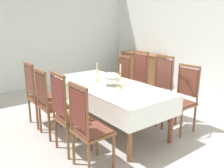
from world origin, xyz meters
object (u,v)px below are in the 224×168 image
chair_north_d (182,98)px  bowl_near_right (64,77)px  chair_south_a (38,94)px  sideboard (142,68)px  chair_north_c (159,89)px  chair_south_d (88,126)px  chair_south_b (50,102)px  chair_north_b (136,82)px  chair_south_c (68,112)px  candlestick_east (120,79)px  soup_tureen (111,79)px  bowl_near_left (96,71)px  candlestick_west (97,74)px  chair_north_a (120,79)px  dining_table (108,89)px  spoon_secondary (62,76)px  spoon_primary (95,71)px

chair_north_d → bowl_near_right: chair_north_d is taller
chair_south_a → sideboard: chair_south_a is taller
chair_north_c → chair_south_d: (0.53, -1.85, -0.03)m
chair_south_b → chair_south_d: (1.15, -0.00, 0.01)m
chair_north_b → chair_south_c: bearing=108.5°
chair_north_c → candlestick_east: 0.98m
chair_south_c → soup_tureen: chair_south_c is taller
candlestick_east → bowl_near_right: bearing=-162.3°
chair_south_c → candlestick_east: bearing=89.3°
bowl_near_left → sideboard: sideboard is taller
bowl_near_left → bowl_near_right: size_ratio=0.73×
bowl_near_right → sideboard: sideboard is taller
chair_south_a → chair_north_d: chair_south_a is taller
bowl_near_left → candlestick_west: bearing=-32.1°
chair_north_a → chair_north_b: bearing=-178.9°
bowl_near_left → dining_table: bearing=-22.5°
chair_south_a → bowl_near_right: (-0.05, 0.54, 0.22)m
chair_south_a → chair_south_d: 1.66m
bowl_near_left → sideboard: (-0.91, 2.22, -0.34)m
chair_north_a → chair_north_c: 1.14m
bowl_near_right → spoon_secondary: bearing=169.3°
chair_north_d → soup_tureen: size_ratio=3.69×
candlestick_west → chair_south_a: bearing=-118.2°
chair_south_c → spoon_secondary: size_ratio=6.65×
candlestick_west → candlestick_east: 0.65m
chair_north_d → chair_north_c: bearing=-0.6°
chair_north_d → spoon_secondary: size_ratio=6.40×
chair_south_c → chair_north_c: (-0.00, 1.85, 0.02)m
chair_north_c → soup_tureen: (-0.22, -0.93, 0.28)m
chair_north_d → candlestick_west: chair_north_d is taller
bowl_near_right → spoon_primary: size_ratio=1.13×
dining_table → spoon_primary: spoon_primary is taller
chair_north_d → spoon_primary: size_ratio=6.31×
chair_north_c → sideboard: bearing=-37.8°
chair_north_b → chair_south_d: 2.18m
spoon_secondary → chair_north_c: bearing=29.9°
chair_south_d → chair_north_b: bearing=121.8°
chair_south_c → dining_table: bearing=108.8°
spoon_secondary → chair_south_a: bearing=-85.7°
chair_north_c → spoon_primary: (-1.36, -0.51, 0.17)m
spoon_primary → chair_south_a: bearing=-71.5°
candlestick_west → spoon_secondary: size_ratio=1.82×
chair_south_a → chair_south_c: 1.13m
bowl_near_left → candlestick_east: bearing=-17.1°
chair_north_c → chair_south_b: bearing=71.4°
chair_south_d → chair_north_d: bearing=90.0°
soup_tureen → bowl_near_left: bearing=159.4°
candlestick_west → bowl_near_right: size_ratio=1.59×
chair_south_a → candlestick_east: size_ratio=2.94×
bowl_near_left → bowl_near_right: bowl_near_right is taller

